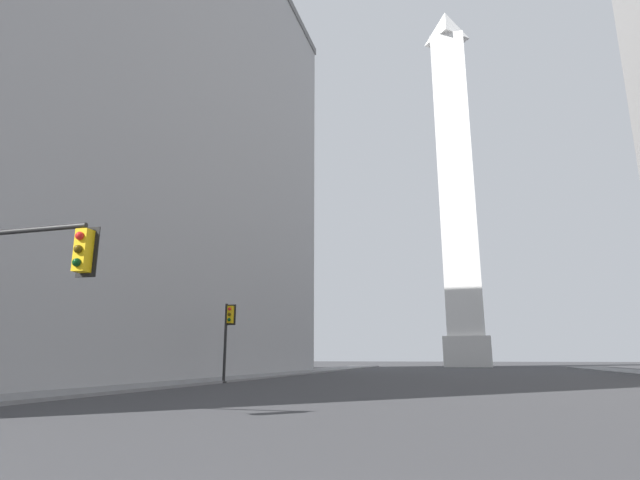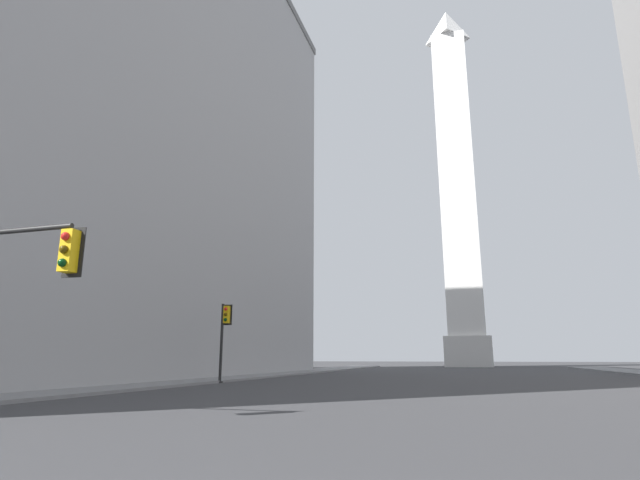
% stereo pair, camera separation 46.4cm
% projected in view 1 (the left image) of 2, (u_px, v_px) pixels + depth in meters
% --- Properties ---
extents(sidewalk_left, '(5.00, 105.96, 0.15)m').
position_uv_depth(sidewalk_left, '(224.00, 378.00, 36.48)').
color(sidewalk_left, slate).
rests_on(sidewalk_left, ground_plane).
extents(building_left, '(26.84, 54.59, 43.64)m').
position_uv_depth(building_left, '(76.00, 116.00, 42.94)').
color(building_left, '#9E9EA0').
rests_on(building_left, ground_plane).
extents(obelisk, '(7.73, 7.73, 69.32)m').
position_uv_depth(obelisk, '(456.00, 181.00, 92.27)').
color(obelisk, silver).
rests_on(obelisk, ground_plane).
extents(traffic_light_mid_left, '(0.77, 0.51, 4.96)m').
position_uv_depth(traffic_light_mid_left, '(228.00, 330.00, 31.97)').
color(traffic_light_mid_left, black).
rests_on(traffic_light_mid_left, ground_plane).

